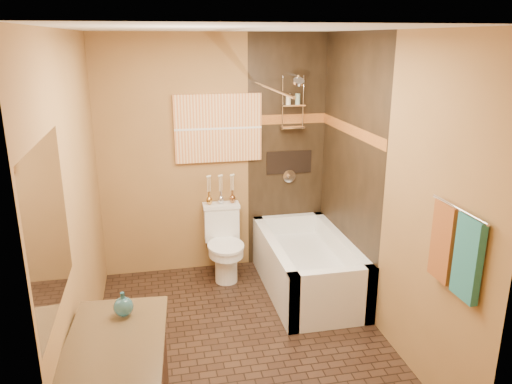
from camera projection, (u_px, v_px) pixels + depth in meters
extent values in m
plane|color=black|center=(242.00, 341.00, 4.19)|extent=(3.00, 3.00, 0.00)
cube|color=#9C703C|center=(77.00, 211.00, 3.58)|extent=(0.02, 3.00, 2.50)
cube|color=#9C703C|center=(386.00, 190.00, 4.06)|extent=(0.02, 3.00, 2.50)
cube|color=#9C703C|center=(215.00, 156.00, 5.22)|extent=(2.40, 0.02, 2.50)
cube|color=#9C703C|center=(297.00, 294.00, 2.42)|extent=(2.40, 0.02, 2.50)
plane|color=silver|center=(239.00, 29.00, 3.45)|extent=(3.00, 3.00, 0.00)
cube|color=black|center=(287.00, 153.00, 5.37)|extent=(0.85, 0.01, 2.50)
cube|color=black|center=(349.00, 168.00, 4.76)|extent=(0.01, 1.50, 2.50)
cube|color=brown|center=(288.00, 119.00, 5.25)|extent=(0.85, 0.01, 0.10)
cube|color=brown|center=(350.00, 130.00, 4.65)|extent=(0.01, 1.50, 0.10)
cube|color=black|center=(289.00, 162.00, 5.40)|extent=(0.50, 0.01, 0.25)
cylinder|color=silver|center=(294.00, 75.00, 5.00)|extent=(0.02, 0.26, 0.02)
cylinder|color=silver|center=(299.00, 82.00, 4.87)|extent=(0.11, 0.11, 0.09)
cylinder|color=silver|center=(289.00, 176.00, 5.42)|extent=(0.14, 0.02, 0.14)
cylinder|color=silver|center=(270.00, 88.00, 4.37)|extent=(0.03, 1.55, 0.03)
cylinder|color=silver|center=(459.00, 209.00, 3.01)|extent=(0.02, 0.55, 0.02)
cube|color=#216F69|center=(468.00, 259.00, 2.97)|extent=(0.05, 0.22, 0.52)
cube|color=brown|center=(444.00, 242.00, 3.21)|extent=(0.05, 0.22, 0.52)
cube|color=orange|center=(218.00, 128.00, 5.12)|extent=(0.90, 0.04, 0.70)
cube|color=white|center=(50.00, 228.00, 2.58)|extent=(0.01, 1.00, 0.90)
cube|color=white|center=(332.00, 299.00, 4.32)|extent=(0.80, 0.10, 0.55)
cube|color=white|center=(288.00, 238.00, 5.62)|extent=(0.80, 0.10, 0.55)
cube|color=white|center=(273.00, 268.00, 4.90)|extent=(0.10, 1.50, 0.55)
cube|color=white|center=(340.00, 262.00, 5.04)|extent=(0.10, 1.50, 0.55)
cube|color=white|center=(307.00, 274.00, 5.00)|extent=(0.64, 1.34, 0.35)
cube|color=white|center=(221.00, 223.00, 5.34)|extent=(0.37, 0.17, 0.37)
cube|color=white|center=(221.00, 206.00, 5.28)|extent=(0.39, 0.19, 0.04)
cylinder|color=white|center=(226.00, 265.00, 5.17)|extent=(0.23, 0.23, 0.37)
cylinder|color=white|center=(226.00, 251.00, 5.13)|extent=(0.36, 0.36, 0.10)
cylinder|color=white|center=(226.00, 246.00, 5.11)|extent=(0.37, 0.37, 0.03)
cube|color=black|center=(116.00, 341.00, 2.84)|extent=(0.62, 0.95, 0.04)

